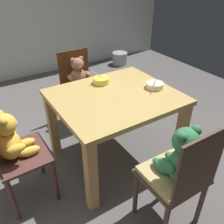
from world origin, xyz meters
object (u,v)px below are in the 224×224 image
Objects in this scene: porridge_bowl_cream_near_right at (155,85)px; dining_table at (115,108)px; porridge_bowl_yellow_far_center at (101,80)px; metal_pail at (120,58)px; teddy_chair_far_center at (79,79)px; teddy_chair_near_left at (12,145)px; teddy_chair_near_front at (179,166)px.

dining_table is at bearing 168.85° from porridge_bowl_cream_near_right.
porridge_bowl_cream_near_right is at bearing -43.60° from porridge_bowl_yellow_far_center.
metal_pail is (1.14, 2.22, -0.63)m from porridge_bowl_cream_near_right.
teddy_chair_far_center is at bearing 87.69° from porridge_bowl_yellow_far_center.
teddy_chair_near_left is (-0.89, 0.00, -0.03)m from dining_table.
teddy_chair_near_front is 5.77× the size of porridge_bowl_yellow_far_center.
porridge_bowl_yellow_far_center is 0.50m from porridge_bowl_cream_near_right.
dining_table is at bearing -93.78° from porridge_bowl_yellow_far_center.
dining_table is 2.67m from metal_pail.
porridge_bowl_yellow_far_center is (0.02, 0.27, 0.16)m from dining_table.
porridge_bowl_cream_near_right is 2.58m from metal_pail.
teddy_chair_near_front is 1.08× the size of teddy_chair_far_center.
dining_table is 1.22× the size of teddy_chair_near_left.
teddy_chair_far_center is at bearing 110.67° from porridge_bowl_cream_near_right.
teddy_chair_near_front reaches higher than metal_pail.
teddy_chair_near_front is 1.10m from porridge_bowl_yellow_far_center.
teddy_chair_near_left is 5.34× the size of porridge_bowl_cream_near_right.
dining_table is 6.51× the size of porridge_bowl_cream_near_right.
teddy_chair_near_front is at bearing -93.03° from porridge_bowl_yellow_far_center.
porridge_bowl_cream_near_right is at bearing 21.92° from teddy_chair_far_center.
teddy_chair_near_front is 1.07× the size of teddy_chair_near_left.
metal_pail is at bearing 133.21° from teddy_chair_far_center.
porridge_bowl_cream_near_right reaches higher than metal_pail.
teddy_chair_far_center is 2.03m from metal_pail.
porridge_bowl_cream_near_right is (0.34, -0.90, 0.20)m from teddy_chair_far_center.
teddy_chair_far_center is 5.29× the size of porridge_bowl_cream_near_right.
teddy_chair_far_center is 0.98m from porridge_bowl_cream_near_right.
porridge_bowl_yellow_far_center is 0.99× the size of porridge_bowl_cream_near_right.
teddy_chair_near_left is 5.40× the size of porridge_bowl_yellow_far_center.
dining_table is 0.42m from porridge_bowl_cream_near_right.
teddy_chair_far_center is at bearing -2.10° from teddy_chair_near_front.
teddy_chair_far_center is 1.24m from teddy_chair_near_left.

